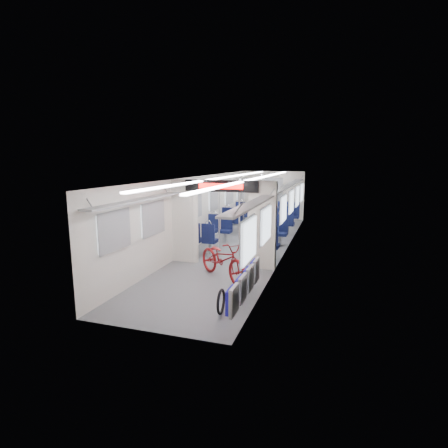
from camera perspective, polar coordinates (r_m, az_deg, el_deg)
name	(u,v)px	position (r m, az deg, el deg)	size (l,w,h in m)	color
carriage	(239,203)	(10.95, 2.52, 3.48)	(12.00, 12.02, 2.31)	#515456
bicycle	(223,259)	(8.37, -0.19, -5.72)	(0.65, 1.87, 0.99)	maroon
flip_bench	(245,283)	(6.53, 3.46, -9.64)	(0.12, 2.07, 0.48)	gray
bike_hoop_a	(221,303)	(6.62, -0.50, -12.75)	(0.48, 0.48, 0.05)	black
bike_hoop_b	(238,291)	(7.12, 2.38, -10.86)	(0.53, 0.53, 0.05)	black
bike_hoop_c	(246,281)	(7.66, 3.63, -9.32)	(0.52, 0.52, 0.05)	black
seat_bay_near_left	(211,232)	(11.38, -2.07, -1.24)	(0.88, 1.94, 1.06)	#0B1133
seat_bay_near_right	(268,234)	(10.93, 7.26, -1.61)	(0.94, 2.19, 1.14)	#0B1133
seat_bay_far_left	(240,215)	(14.69, 2.58, 1.46)	(0.90, 2.04, 1.09)	#0B1133
seat_bay_far_right	(285,216)	(14.52, 9.94, 1.32)	(0.95, 2.26, 1.16)	#0B1133
stanchion_near_left	(219,218)	(10.16, -0.81, 0.94)	(0.04, 0.04, 2.30)	silver
stanchion_near_right	(239,219)	(10.02, 2.52, 0.81)	(0.04, 0.04, 2.30)	silver
stanchion_far_left	(243,206)	(12.91, 3.20, 2.95)	(0.04, 0.04, 2.30)	silver
stanchion_far_right	(261,205)	(13.11, 6.05, 3.03)	(0.04, 0.04, 2.30)	silver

